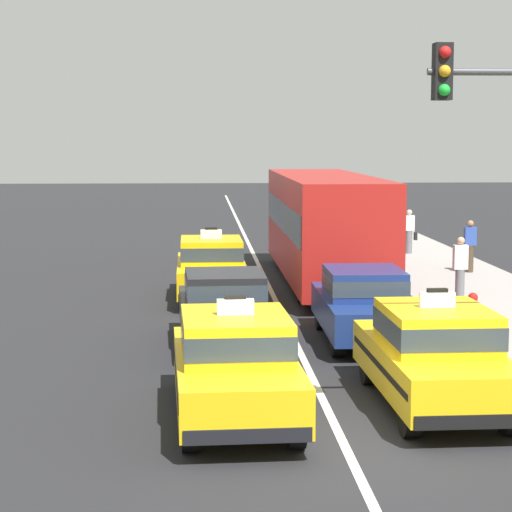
# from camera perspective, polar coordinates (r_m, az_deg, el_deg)

# --- Properties ---
(ground_plane) EXTENTS (160.00, 160.00, 0.00)m
(ground_plane) POSITION_cam_1_polar(r_m,az_deg,el_deg) (14.06, 5.20, -10.99)
(ground_plane) COLOR #232326
(lane_stripe_left_right) EXTENTS (0.14, 80.00, 0.01)m
(lane_stripe_left_right) POSITION_cam_1_polar(r_m,az_deg,el_deg) (33.56, 0.12, -0.45)
(lane_stripe_left_right) COLOR silver
(lane_stripe_left_right) RESTS_ON ground
(sidewalk_curb) EXTENTS (4.00, 90.00, 0.15)m
(sidewalk_curb) POSITION_cam_1_polar(r_m,az_deg,el_deg) (29.54, 11.64, -1.47)
(sidewalk_curb) COLOR #9E9993
(sidewalk_curb) RESTS_ON ground
(taxi_left_nearest) EXTENTS (1.98, 4.62, 1.96)m
(taxi_left_nearest) POSITION_cam_1_polar(r_m,az_deg,el_deg) (15.02, -1.23, -6.31)
(taxi_left_nearest) COLOR black
(taxi_left_nearest) RESTS_ON ground
(sedan_left_second) EXTENTS (1.95, 4.37, 1.58)m
(sedan_left_second) POSITION_cam_1_polar(r_m,az_deg,el_deg) (20.12, -1.86, -3.00)
(sedan_left_second) COLOR black
(sedan_left_second) RESTS_ON ground
(taxi_left_third) EXTENTS (1.86, 4.58, 1.96)m
(taxi_left_third) POSITION_cam_1_polar(r_m,az_deg,el_deg) (26.04, -2.63, -0.67)
(taxi_left_third) COLOR black
(taxi_left_third) RESTS_ON ground
(taxi_right_nearest) EXTENTS (1.90, 4.59, 1.96)m
(taxi_right_nearest) POSITION_cam_1_polar(r_m,az_deg,el_deg) (15.91, 10.38, -5.67)
(taxi_right_nearest) COLOR black
(taxi_right_nearest) RESTS_ON ground
(sedan_right_second) EXTENTS (1.81, 4.32, 1.58)m
(sedan_right_second) POSITION_cam_1_polar(r_m,az_deg,el_deg) (20.77, 6.30, -2.73)
(sedan_right_second) COLOR black
(sedan_right_second) RESTS_ON ground
(bus_right_third) EXTENTS (2.54, 11.21, 3.22)m
(bus_right_third) POSITION_cam_1_polar(r_m,az_deg,el_deg) (28.96, 4.00, 1.96)
(bus_right_third) COLOR black
(bus_right_third) RESTS_ON ground
(pedestrian_mid_block) EXTENTS (0.36, 0.24, 1.64)m
(pedestrian_mid_block) POSITION_cam_1_polar(r_m,az_deg,el_deg) (25.69, 11.85, -0.69)
(pedestrian_mid_block) COLOR slate
(pedestrian_mid_block) RESTS_ON sidewalk_curb
(pedestrian_trailing) EXTENTS (0.47, 0.24, 1.62)m
(pedestrian_trailing) POSITION_cam_1_polar(r_m,az_deg,el_deg) (31.03, 12.37, 0.56)
(pedestrian_trailing) COLOR #473828
(pedestrian_trailing) RESTS_ON sidewalk_curb
(pedestrian_far_corner) EXTENTS (0.47, 0.24, 1.59)m
(pedestrian_far_corner) POSITION_cam_1_polar(r_m,az_deg,el_deg) (35.69, 8.95, 1.42)
(pedestrian_far_corner) COLOR slate
(pedestrian_far_corner) RESTS_ON sidewalk_curb
(fire_hydrant) EXTENTS (0.36, 0.22, 0.73)m
(fire_hydrant) POSITION_cam_1_polar(r_m,az_deg,el_deg) (22.37, 12.55, -2.94)
(fire_hydrant) COLOR red
(fire_hydrant) RESTS_ON sidewalk_curb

